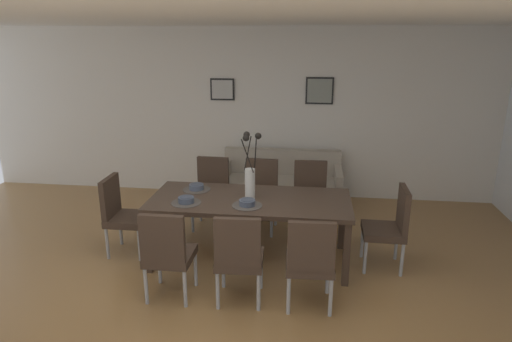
{
  "coord_description": "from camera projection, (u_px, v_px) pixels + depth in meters",
  "views": [
    {
      "loc": [
        0.83,
        -3.61,
        2.45
      ],
      "look_at": [
        0.21,
        1.21,
        0.98
      ],
      "focal_mm": 31.33,
      "sensor_mm": 36.0,
      "label": 1
    }
  ],
  "objects": [
    {
      "name": "framed_picture_left",
      "position": [
        222.0,
        89.0,
        6.84
      ],
      "size": [
        0.37,
        0.03,
        0.33
      ],
      "color": "black"
    },
    {
      "name": "dining_chair_head_west",
      "position": [
        121.0,
        211.0,
        5.15
      ],
      "size": [
        0.45,
        0.45,
        0.92
      ],
      "color": "#3D2D23",
      "rests_on": "ground"
    },
    {
      "name": "ceiling_panel",
      "position": [
        220.0,
        13.0,
        3.85
      ],
      "size": [
        9.0,
        7.2,
        0.08
      ],
      "primitive_type": "cube",
      "color": "white"
    },
    {
      "name": "centerpiece_vase",
      "position": [
        250.0,
        174.0,
        4.83
      ],
      "size": [
        0.21,
        0.23,
        0.73
      ],
      "color": "silver",
      "rests_on": "dining_table"
    },
    {
      "name": "dining_chair_far_left",
      "position": [
        239.0,
        254.0,
        4.14
      ],
      "size": [
        0.46,
        0.46,
        0.92
      ],
      "color": "#3D2D23",
      "rests_on": "ground"
    },
    {
      "name": "placemat_near_right",
      "position": [
        197.0,
        189.0,
        5.19
      ],
      "size": [
        0.32,
        0.32,
        0.01
      ],
      "primitive_type": "cylinder",
      "color": "#4C4742",
      "rests_on": "dining_table"
    },
    {
      "name": "framed_picture_center",
      "position": [
        320.0,
        91.0,
        6.66
      ],
      "size": [
        0.41,
        0.03,
        0.4
      ],
      "color": "black"
    },
    {
      "name": "back_wall_panel",
      "position": [
        259.0,
        113.0,
        6.95
      ],
      "size": [
        9.0,
        0.1,
        2.6
      ],
      "primitive_type": "cube",
      "color": "silver",
      "rests_on": "ground"
    },
    {
      "name": "dining_chair_mid_left",
      "position": [
        310.0,
        259.0,
        4.06
      ],
      "size": [
        0.46,
        0.46,
        0.92
      ],
      "color": "#3D2D23",
      "rests_on": "ground"
    },
    {
      "name": "dining_table",
      "position": [
        250.0,
        204.0,
        4.93
      ],
      "size": [
        2.2,
        0.96,
        0.74
      ],
      "color": "#3D2D23",
      "rests_on": "ground"
    },
    {
      "name": "bowl_near_right",
      "position": [
        196.0,
        186.0,
        5.18
      ],
      "size": [
        0.17,
        0.17,
        0.07
      ],
      "color": "#475166",
      "rests_on": "dining_table"
    },
    {
      "name": "placemat_near_left",
      "position": [
        186.0,
        203.0,
        4.78
      ],
      "size": [
        0.32,
        0.32,
        0.01
      ],
      "primitive_type": "cylinder",
      "color": "#4C4742",
      "rests_on": "dining_table"
    },
    {
      "name": "dining_chair_head_east",
      "position": [
        391.0,
        224.0,
        4.81
      ],
      "size": [
        0.45,
        0.45,
        0.92
      ],
      "color": "#3D2D23",
      "rests_on": "ground"
    },
    {
      "name": "ground_plane",
      "position": [
        218.0,
        306.0,
        4.24
      ],
      "size": [
        9.0,
        9.0,
        0.0
      ],
      "primitive_type": "plane",
      "color": "olive"
    },
    {
      "name": "dining_chair_far_right",
      "position": [
        260.0,
        191.0,
        5.82
      ],
      "size": [
        0.46,
        0.46,
        0.92
      ],
      "color": "#3D2D23",
      "rests_on": "ground"
    },
    {
      "name": "dining_chair_near_right",
      "position": [
        211.0,
        189.0,
        5.91
      ],
      "size": [
        0.45,
        0.45,
        0.92
      ],
      "color": "#3D2D23",
      "rests_on": "ground"
    },
    {
      "name": "dining_chair_near_left",
      "position": [
        167.0,
        251.0,
        4.2
      ],
      "size": [
        0.44,
        0.44,
        0.92
      ],
      "color": "#3D2D23",
      "rests_on": "ground"
    },
    {
      "name": "bowl_near_left",
      "position": [
        186.0,
        199.0,
        4.77
      ],
      "size": [
        0.17,
        0.17,
        0.07
      ],
      "color": "#475166",
      "rests_on": "dining_table"
    },
    {
      "name": "placemat_far_left",
      "position": [
        247.0,
        205.0,
        4.7
      ],
      "size": [
        0.32,
        0.32,
        0.01
      ],
      "primitive_type": "cylinder",
      "color": "#4C4742",
      "rests_on": "dining_table"
    },
    {
      "name": "bowl_far_left",
      "position": [
        247.0,
        202.0,
        4.69
      ],
      "size": [
        0.17,
        0.17,
        0.07
      ],
      "color": "#475166",
      "rests_on": "dining_table"
    },
    {
      "name": "dining_chair_mid_right",
      "position": [
        310.0,
        194.0,
        5.74
      ],
      "size": [
        0.46,
        0.46,
        0.92
      ],
      "color": "#3D2D23",
      "rests_on": "ground"
    },
    {
      "name": "sofa",
      "position": [
        281.0,
        188.0,
        6.67
      ],
      "size": [
        1.77,
        0.84,
        0.8
      ],
      "color": "#A89E8E",
      "rests_on": "ground"
    }
  ]
}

